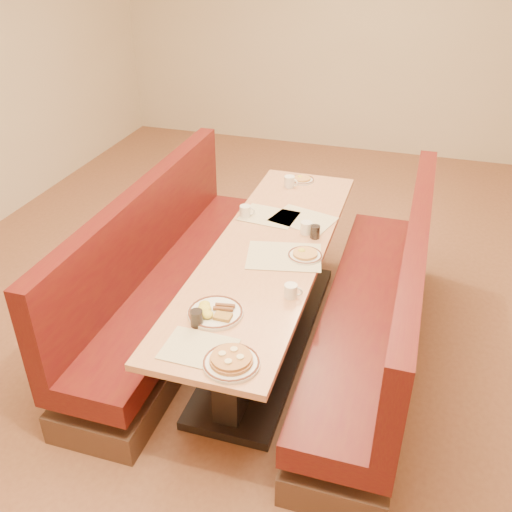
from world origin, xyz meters
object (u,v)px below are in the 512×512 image
(coffee_mug_b, at_px, (246,211))
(eggs_plate, at_px, (215,312))
(booth_left, at_px, (168,280))
(coffee_mug_a, at_px, (291,291))
(booth_right, at_px, (378,318))
(pancake_plate, at_px, (231,361))
(soda_tumbler_near, at_px, (197,318))
(soda_tumbler_mid, at_px, (315,232))
(coffee_mug_d, at_px, (290,181))
(diner_table, at_px, (268,297))
(coffee_mug_c, at_px, (307,228))

(coffee_mug_b, bearing_deg, eggs_plate, -93.23)
(booth_left, distance_m, coffee_mug_a, 1.19)
(booth_right, bearing_deg, pancake_plate, -118.56)
(soda_tumbler_near, bearing_deg, eggs_plate, 64.07)
(coffee_mug_a, distance_m, soda_tumbler_mid, 0.70)
(eggs_plate, relative_size, coffee_mug_d, 2.58)
(coffee_mug_a, distance_m, soda_tumbler_near, 0.56)
(diner_table, xyz_separation_m, eggs_plate, (-0.08, -0.76, 0.39))
(soda_tumbler_near, bearing_deg, coffee_mug_d, 89.09)
(pancake_plate, height_order, soda_tumbler_near, soda_tumbler_near)
(booth_left, distance_m, soda_tumbler_mid, 1.10)
(coffee_mug_c, bearing_deg, booth_left, -177.69)
(diner_table, relative_size, pancake_plate, 9.08)
(booth_right, bearing_deg, booth_left, 180.00)
(booth_left, distance_m, booth_right, 1.46)
(eggs_plate, xyz_separation_m, coffee_mug_a, (0.35, 0.28, 0.02))
(coffee_mug_a, height_order, soda_tumbler_mid, soda_tumbler_mid)
(booth_right, xyz_separation_m, pancake_plate, (-0.60, -1.10, 0.41))
(pancake_plate, distance_m, soda_tumbler_near, 0.36)
(booth_left, xyz_separation_m, soda_tumbler_mid, (0.98, 0.22, 0.43))
(diner_table, bearing_deg, soda_tumbler_near, -98.87)
(eggs_plate, distance_m, soda_tumbler_near, 0.13)
(diner_table, bearing_deg, coffee_mug_a, -60.75)
(booth_right, height_order, coffee_mug_c, booth_right)
(booth_left, bearing_deg, coffee_mug_b, 39.73)
(booth_left, xyz_separation_m, soda_tumbler_near, (0.60, -0.87, 0.43))
(booth_right, bearing_deg, eggs_plate, -137.06)
(booth_left, height_order, coffee_mug_c, booth_left)
(diner_table, height_order, booth_left, booth_left)
(diner_table, xyz_separation_m, soda_tumbler_near, (-0.14, -0.87, 0.42))
(booth_right, xyz_separation_m, coffee_mug_c, (-0.55, 0.27, 0.43))
(booth_left, bearing_deg, pancake_plate, -51.79)
(diner_table, height_order, soda_tumbler_near, soda_tumbler_near)
(diner_table, relative_size, booth_right, 1.00)
(diner_table, height_order, booth_right, booth_right)
(booth_right, xyz_separation_m, eggs_plate, (-0.81, -0.76, 0.41))
(pancake_plate, bearing_deg, soda_tumbler_mid, 84.88)
(coffee_mug_c, bearing_deg, diner_table, -138.81)
(coffee_mug_c, relative_size, coffee_mug_d, 0.94)
(diner_table, relative_size, booth_left, 1.00)
(pancake_plate, xyz_separation_m, coffee_mug_a, (0.13, 0.62, 0.02))
(booth_left, relative_size, booth_right, 1.00)
(pancake_plate, relative_size, coffee_mug_a, 2.63)
(coffee_mug_b, bearing_deg, coffee_mug_d, 60.67)
(eggs_plate, bearing_deg, pancake_plate, -58.01)
(booth_right, bearing_deg, coffee_mug_c, 154.01)
(coffee_mug_b, xyz_separation_m, soda_tumbler_near, (0.14, -1.25, 0.00))
(booth_right, distance_m, soda_tumbler_mid, 0.68)
(soda_tumbler_near, bearing_deg, coffee_mug_c, 74.18)
(soda_tumbler_near, bearing_deg, pancake_plate, -40.55)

